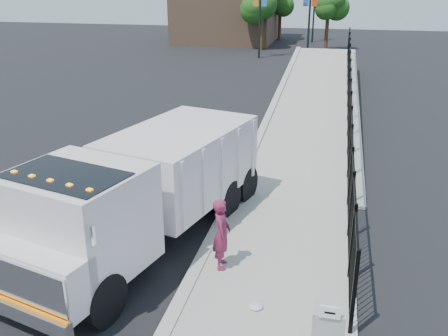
# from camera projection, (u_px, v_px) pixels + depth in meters

# --- Properties ---
(ground) EXTENTS (120.00, 120.00, 0.00)m
(ground) POSITION_uv_depth(u_px,v_px,m) (201.00, 263.00, 12.33)
(ground) COLOR black
(ground) RESTS_ON ground
(sidewalk) EXTENTS (3.55, 12.00, 0.12)m
(sidewalk) POSITION_uv_depth(u_px,v_px,m) (267.00, 323.00, 10.09)
(sidewalk) COLOR #9E998E
(sidewalk) RESTS_ON ground
(curb) EXTENTS (0.30, 12.00, 0.16)m
(curb) POSITION_uv_depth(u_px,v_px,m) (176.00, 309.00, 10.48)
(curb) COLOR #ADAAA3
(curb) RESTS_ON ground
(ramp) EXTENTS (3.95, 24.06, 3.19)m
(ramp) POSITION_uv_depth(u_px,v_px,m) (319.00, 109.00, 26.45)
(ramp) COLOR #9E998E
(ramp) RESTS_ON ground
(iron_fence) EXTENTS (0.10, 28.00, 1.80)m
(iron_fence) POSITION_uv_depth(u_px,v_px,m) (348.00, 113.00, 22.20)
(iron_fence) COLOR black
(iron_fence) RESTS_ON ground
(truck) EXTENTS (4.76, 8.87, 2.90)m
(truck) POSITION_uv_depth(u_px,v_px,m) (140.00, 188.00, 12.55)
(truck) COLOR black
(truck) RESTS_ON ground
(worker) EXTENTS (0.53, 0.71, 1.75)m
(worker) POSITION_uv_depth(u_px,v_px,m) (222.00, 234.00, 11.65)
(worker) COLOR maroon
(worker) RESTS_ON sidewalk
(arrow_sign) EXTENTS (0.35, 0.04, 0.22)m
(arrow_sign) POSITION_uv_depth(u_px,v_px,m) (330.00, 312.00, 8.16)
(arrow_sign) COLOR white
(arrow_sign) RESTS_ON utility_cabinet
(debris) EXTENTS (0.30, 0.30, 0.07)m
(debris) POSITION_uv_depth(u_px,v_px,m) (256.00, 306.00, 10.45)
(debris) COLOR silver
(debris) RESTS_ON sidewalk
(light_pole_0) EXTENTS (3.77, 0.22, 8.00)m
(light_pole_0) POSITION_uv_depth(u_px,v_px,m) (264.00, 5.00, 41.33)
(light_pole_0) COLOR black
(light_pole_0) RESTS_ON ground
(light_pole_1) EXTENTS (3.78, 0.22, 8.00)m
(light_pole_1) POSITION_uv_depth(u_px,v_px,m) (306.00, 5.00, 41.42)
(light_pole_1) COLOR black
(light_pole_1) RESTS_ON ground
(light_pole_2) EXTENTS (3.77, 0.22, 8.00)m
(light_pole_2) POSITION_uv_depth(u_px,v_px,m) (268.00, 0.00, 50.08)
(light_pole_2) COLOR black
(light_pole_2) RESTS_ON ground
(tree_0) EXTENTS (2.95, 2.95, 5.47)m
(tree_0) POSITION_uv_depth(u_px,v_px,m) (262.00, 7.00, 46.04)
(tree_0) COLOR #382314
(tree_0) RESTS_ON ground
(tree_1) EXTENTS (2.11, 2.11, 5.05)m
(tree_1) POSITION_uv_depth(u_px,v_px,m) (328.00, 7.00, 45.92)
(tree_1) COLOR #382314
(tree_1) RESTS_ON ground
(tree_2) EXTENTS (2.75, 2.75, 5.37)m
(tree_2) POSITION_uv_depth(u_px,v_px,m) (281.00, 2.00, 53.55)
(tree_2) COLOR #382314
(tree_2) RESTS_ON ground
(building) EXTENTS (10.00, 10.00, 8.00)m
(building) POSITION_uv_depth(u_px,v_px,m) (227.00, 2.00, 52.77)
(building) COLOR #8C664C
(building) RESTS_ON ground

